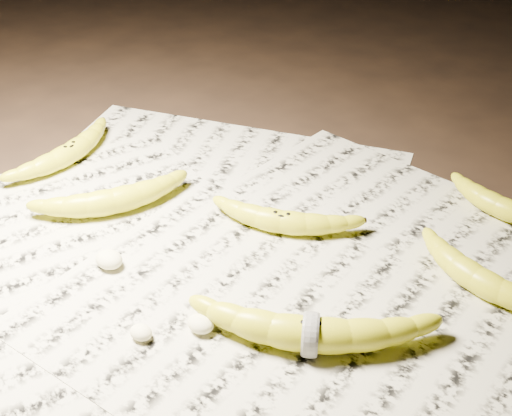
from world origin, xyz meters
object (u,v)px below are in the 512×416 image
Objects in this scene: banana_upper_b at (499,204)px; banana_left_a at (69,151)px; banana_left_b at (113,199)px; banana_taped at (311,332)px; banana_upper_a at (478,277)px; banana_center at (282,219)px.

banana_left_a is at bearing -147.43° from banana_upper_b.
banana_taped is (0.37, -0.06, 0.00)m from banana_left_b.
banana_left_a is 0.54m from banana_taped.
banana_left_b is at bearing -149.16° from banana_upper_a.
banana_upper_b is (0.07, 0.38, -0.00)m from banana_taped.
banana_left_b is 1.07× the size of banana_center.
banana_taped is at bearing -68.89° from banana_center.
banana_upper_b is at bearing 21.86° from banana_center.
banana_upper_a is 0.18m from banana_upper_b.
banana_upper_b is (0.60, 0.26, -0.00)m from banana_left_a.
banana_left_b is 0.79× the size of banana_taped.
banana_taped reaches higher than banana_upper_b.
banana_center is at bearing -127.20° from banana_upper_b.
banana_left_b is 1.08× the size of banana_upper_a.
banana_left_b is 0.37m from banana_taped.
banana_upper_b is at bearing -22.71° from banana_left_b.
banana_center is 0.26m from banana_upper_a.
banana_left_a and banana_center have the same top height.
banana_center is at bearing 103.50° from banana_taped.
banana_taped is (0.15, -0.16, 0.00)m from banana_center.
banana_upper_a is at bearing -86.21° from banana_left_a.
banana_left_a is at bearing 165.25° from banana_center.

